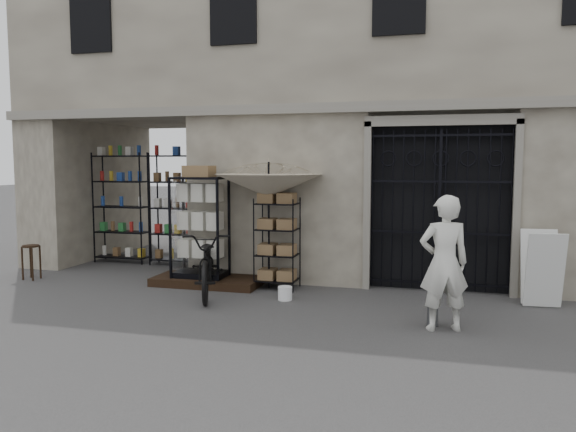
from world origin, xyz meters
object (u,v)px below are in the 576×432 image
(display_cabinet, at_px, (200,232))
(bicycle, at_px, (209,295))
(wire_rack, at_px, (277,244))
(wooden_stool, at_px, (31,261))
(market_umbrella, at_px, (269,179))
(shopkeeper, at_px, (442,330))
(steel_bollard, at_px, (433,297))
(easel_sign, at_px, (542,269))
(white_bucket, at_px, (285,293))

(display_cabinet, relative_size, bicycle, 0.94)
(wire_rack, bearing_deg, wooden_stool, -150.16)
(wooden_stool, bearing_deg, bicycle, -4.60)
(display_cabinet, distance_m, bicycle, 1.31)
(wire_rack, height_order, market_umbrella, market_umbrella)
(market_umbrella, relative_size, wooden_stool, 4.09)
(display_cabinet, bearing_deg, shopkeeper, 0.22)
(steel_bollard, xyz_separation_m, easel_sign, (1.65, 1.52, 0.20))
(wooden_stool, bearing_deg, market_umbrella, 5.88)
(display_cabinet, xyz_separation_m, easel_sign, (5.88, -0.07, -0.37))
(bicycle, xyz_separation_m, wooden_stool, (-3.87, 0.31, 0.35))
(steel_bollard, bearing_deg, bicycle, 166.97)
(wire_rack, distance_m, market_umbrella, 1.18)
(wire_rack, bearing_deg, easel_sign, 21.95)
(wire_rack, distance_m, white_bucket, 1.12)
(display_cabinet, xyz_separation_m, wire_rack, (1.47, 0.09, -0.18))
(display_cabinet, relative_size, steel_bollard, 2.44)
(market_umbrella, xyz_separation_m, easel_sign, (4.56, -0.14, -1.36))
(white_bucket, height_order, steel_bollard, steel_bollard)
(bicycle, distance_m, wooden_stool, 3.89)
(steel_bollard, height_order, shopkeeper, steel_bollard)
(bicycle, bearing_deg, wire_rack, 18.51)
(bicycle, distance_m, easel_sign, 5.48)
(wire_rack, bearing_deg, display_cabinet, -152.63)
(market_umbrella, bearing_deg, steel_bollard, -29.77)
(market_umbrella, height_order, bicycle, market_umbrella)
(display_cabinet, bearing_deg, steel_bollard, 1.52)
(easel_sign, bearing_deg, white_bucket, -175.15)
(white_bucket, height_order, wooden_stool, wooden_stool)
(bicycle, relative_size, shopkeeper, 1.16)
(display_cabinet, bearing_deg, white_bucket, 0.98)
(bicycle, distance_m, shopkeeper, 4.03)
(easel_sign, bearing_deg, wooden_stool, 177.89)
(market_umbrella, distance_m, wooden_stool, 5.01)
(display_cabinet, bearing_deg, easel_sign, 21.48)
(market_umbrella, height_order, shopkeeper, market_umbrella)
(wooden_stool, height_order, steel_bollard, steel_bollard)
(display_cabinet, distance_m, easel_sign, 5.89)
(market_umbrella, distance_m, bicycle, 2.29)
(market_umbrella, xyz_separation_m, white_bucket, (0.52, -0.79, -1.87))
(market_umbrella, xyz_separation_m, steel_bollard, (2.91, -1.67, -1.56))
(white_bucket, distance_m, bicycle, 1.37)
(shopkeeper, bearing_deg, display_cabinet, -38.91)
(steel_bollard, bearing_deg, wire_rack, 148.64)
(wooden_stool, bearing_deg, white_bucket, -3.29)
(display_cabinet, relative_size, easel_sign, 1.70)
(display_cabinet, relative_size, market_umbrella, 0.74)
(bicycle, bearing_deg, market_umbrella, 22.71)
(display_cabinet, distance_m, wire_rack, 1.49)
(display_cabinet, height_order, shopkeeper, display_cabinet)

